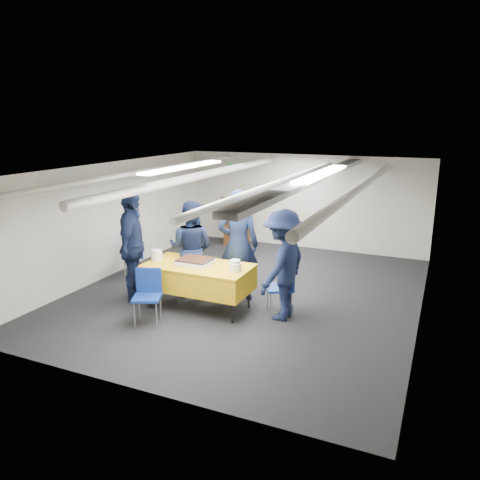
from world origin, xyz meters
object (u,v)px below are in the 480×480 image
at_px(serving_table, 199,277).
at_px(chair_right, 285,283).
at_px(sailor_c, 133,246).
at_px(sailor_a, 238,245).
at_px(sailor_b, 191,248).
at_px(sheet_cake, 195,261).
at_px(podium, 237,221).
at_px(chair_near, 148,290).
at_px(sailor_d, 283,265).
at_px(chair_left, 133,251).

height_order(serving_table, chair_right, chair_right).
bearing_deg(sailor_c, sailor_a, -87.74).
xyz_separation_m(sailor_b, sailor_c, (-0.81, -0.62, 0.10)).
height_order(sheet_cake, podium, podium).
distance_m(podium, chair_near, 4.93).
xyz_separation_m(chair_near, sailor_b, (0.02, 1.34, 0.34)).
relative_size(chair_right, sailor_d, 0.49).
relative_size(podium, sailor_d, 0.70).
distance_m(podium, sailor_d, 4.63).
xyz_separation_m(chair_near, sailor_a, (0.87, 1.52, 0.46)).
xyz_separation_m(sheet_cake, chair_right, (1.47, 0.35, -0.29)).
bearing_deg(sailor_b, chair_left, -22.53).
relative_size(serving_table, chair_right, 2.06).
height_order(sheet_cake, sailor_c, sailor_c).
bearing_deg(chair_right, sailor_b, 175.54).
distance_m(sheet_cake, chair_near, 0.97).
distance_m(chair_right, sailor_b, 1.87).
bearing_deg(serving_table, sheet_cake, 166.46).
bearing_deg(sailor_b, podium, -86.45).
height_order(sheet_cake, chair_near, chair_near).
xyz_separation_m(sheet_cake, sailor_a, (0.49, 0.67, 0.17)).
distance_m(serving_table, chair_near, 0.95).
bearing_deg(chair_right, sailor_a, 162.00).
xyz_separation_m(chair_left, sailor_b, (1.63, -0.44, 0.34)).
bearing_deg(chair_near, sailor_d, 28.65).
height_order(sailor_c, sailor_d, sailor_c).
relative_size(chair_near, sailor_b, 0.50).
bearing_deg(chair_left, chair_near, -47.91).
height_order(sheet_cake, sailor_a, sailor_a).
xyz_separation_m(serving_table, chair_right, (1.40, 0.37, -0.03)).
distance_m(serving_table, sheet_cake, 0.27).
xyz_separation_m(chair_near, chair_left, (-1.61, 1.78, 0.00)).
distance_m(sailor_b, sailor_c, 1.03).
bearing_deg(sailor_c, podium, -25.04).
height_order(chair_right, sailor_c, sailor_c).
relative_size(sheet_cake, sailor_c, 0.29).
height_order(podium, chair_left, podium).
distance_m(serving_table, sailor_c, 1.31).
bearing_deg(sheet_cake, chair_near, -114.16).
xyz_separation_m(chair_right, sailor_a, (-0.98, 0.32, 0.46)).
height_order(podium, chair_right, podium).
xyz_separation_m(podium, chair_near, (0.67, -4.88, -0.08)).
height_order(chair_left, sailor_b, sailor_b).
distance_m(podium, sailor_c, 4.18).
distance_m(sailor_a, sailor_d, 1.11).
bearing_deg(serving_table, sailor_d, 7.64).
bearing_deg(sheet_cake, sailor_c, -173.68).
distance_m(chair_near, chair_left, 2.40).
bearing_deg(sheet_cake, chair_right, 13.40).
relative_size(chair_left, sailor_b, 0.50).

